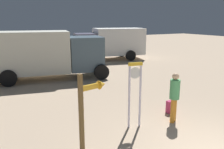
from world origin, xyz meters
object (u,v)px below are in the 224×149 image
object	(u,v)px
standing_clock	(135,88)
person_near_clock	(174,95)
backpack	(170,107)
box_truck_near	(41,53)
arrow_sign	(90,100)
box_truck_far	(111,42)

from	to	relation	value
standing_clock	person_near_clock	world-z (taller)	standing_clock
backpack	box_truck_near	distance (m)	8.27
arrow_sign	box_truck_near	world-z (taller)	box_truck_near
arrow_sign	box_truck_far	xyz separation A→B (m)	(7.53, 12.52, 0.13)
person_near_clock	backpack	distance (m)	1.11
box_truck_far	arrow_sign	bearing A→B (deg)	-121.04
arrow_sign	box_truck_near	size ratio (longest dim) A/B	0.29
arrow_sign	backpack	distance (m)	3.93
standing_clock	person_near_clock	size ratio (longest dim) A/B	1.24
standing_clock	backpack	world-z (taller)	standing_clock
arrow_sign	backpack	world-z (taller)	arrow_sign
standing_clock	person_near_clock	bearing A→B (deg)	-14.17
box_truck_far	backpack	bearing A→B (deg)	-108.21
standing_clock	person_near_clock	distance (m)	1.49
box_truck_near	box_truck_far	xyz separation A→B (m)	(6.96, 4.19, -0.05)
standing_clock	box_truck_near	distance (m)	7.95
arrow_sign	person_near_clock	distance (m)	3.21
person_near_clock	box_truck_near	size ratio (longest dim) A/B	0.23
arrow_sign	person_near_clock	bearing A→B (deg)	2.13
arrow_sign	backpack	bearing A→B (deg)	12.07
arrow_sign	person_near_clock	size ratio (longest dim) A/B	1.23
backpack	person_near_clock	bearing A→B (deg)	-126.35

